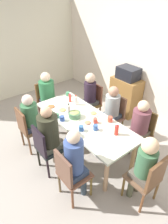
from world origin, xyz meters
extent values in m
plane|color=#A19990|center=(0.00, 0.00, 0.00)|extent=(7.22, 7.22, 0.00)
cube|color=silver|center=(0.00, 1.96, 1.30)|extent=(6.26, 0.12, 2.60)
cube|color=silver|center=(-3.07, 0.00, 1.30)|extent=(0.12, 4.03, 2.60)
cube|color=beige|center=(0.00, 0.00, 0.71)|extent=(2.05, 0.82, 0.04)
cylinder|color=tan|center=(-0.93, -0.31, 0.34)|extent=(0.07, 0.07, 0.69)
cylinder|color=tan|center=(0.93, -0.31, 0.34)|extent=(0.07, 0.07, 0.69)
cylinder|color=tan|center=(-0.93, 0.31, 0.34)|extent=(0.07, 0.07, 0.69)
cylinder|color=tan|center=(0.93, 0.31, 0.34)|extent=(0.07, 0.07, 0.69)
cube|color=brown|center=(0.68, -0.71, 0.44)|extent=(0.40, 0.40, 0.04)
cylinder|color=brown|center=(0.51, -0.88, 0.21)|extent=(0.04, 0.04, 0.43)
cylinder|color=brown|center=(0.85, -0.88, 0.21)|extent=(0.04, 0.04, 0.43)
cylinder|color=brown|center=(0.51, -0.54, 0.21)|extent=(0.04, 0.04, 0.43)
cylinder|color=brown|center=(0.85, -0.54, 0.21)|extent=(0.04, 0.04, 0.43)
cube|color=brown|center=(0.68, -0.89, 0.68)|extent=(0.38, 0.04, 0.45)
cylinder|color=#303543|center=(0.60, -0.61, 0.23)|extent=(0.09, 0.09, 0.45)
cylinder|color=#2D3B48|center=(0.76, -0.61, 0.23)|extent=(0.09, 0.09, 0.45)
cube|color=#2B3A55|center=(0.68, -0.71, 0.50)|extent=(0.30, 0.30, 0.10)
cylinder|color=#3A528F|center=(0.68, -0.71, 0.80)|extent=(0.26, 0.26, 0.51)
sphere|color=beige|center=(0.68, -0.71, 1.13)|extent=(0.18, 0.18, 0.18)
cube|color=brown|center=(-1.33, 0.00, 0.44)|extent=(0.40, 0.40, 0.04)
cylinder|color=brown|center=(-1.50, 0.17, 0.21)|extent=(0.04, 0.04, 0.43)
cylinder|color=brown|center=(-1.50, -0.17, 0.21)|extent=(0.04, 0.04, 0.43)
cylinder|color=brown|center=(-1.16, 0.17, 0.21)|extent=(0.04, 0.04, 0.43)
cylinder|color=brown|center=(-1.16, -0.17, 0.21)|extent=(0.04, 0.04, 0.43)
cube|color=brown|center=(-1.51, 0.00, 0.68)|extent=(0.04, 0.38, 0.45)
cylinder|color=navy|center=(-1.23, 0.08, 0.23)|extent=(0.09, 0.09, 0.45)
cylinder|color=#322F43|center=(-1.23, -0.08, 0.23)|extent=(0.09, 0.09, 0.45)
cube|color=#313446|center=(-1.33, 0.00, 0.50)|extent=(0.30, 0.30, 0.10)
cylinder|color=#2E7345|center=(-1.33, 0.00, 0.77)|extent=(0.33, 0.33, 0.45)
sphere|color=beige|center=(-1.33, 0.00, 1.09)|extent=(0.21, 0.21, 0.21)
cube|color=brown|center=(-0.68, -0.71, 0.44)|extent=(0.40, 0.40, 0.04)
cylinder|color=brown|center=(-0.85, -0.88, 0.21)|extent=(0.04, 0.04, 0.43)
cylinder|color=brown|center=(-0.51, -0.88, 0.21)|extent=(0.04, 0.04, 0.43)
cylinder|color=brown|center=(-0.85, -0.54, 0.21)|extent=(0.04, 0.04, 0.43)
cylinder|color=brown|center=(-0.51, -0.54, 0.21)|extent=(0.04, 0.04, 0.43)
cube|color=brown|center=(-0.68, -0.89, 0.68)|extent=(0.38, 0.04, 0.45)
cylinder|color=#2F3156|center=(-0.76, -0.61, 0.23)|extent=(0.09, 0.09, 0.45)
cylinder|color=#2C2B4A|center=(-0.60, -0.61, 0.23)|extent=(0.09, 0.09, 0.45)
cube|color=#2C3549|center=(-0.68, -0.71, 0.50)|extent=(0.30, 0.30, 0.10)
cylinder|color=#376B45|center=(-0.68, -0.71, 0.76)|extent=(0.29, 0.29, 0.42)
sphere|color=beige|center=(-0.68, -0.71, 1.06)|extent=(0.20, 0.20, 0.20)
cube|color=brown|center=(0.00, 0.71, 0.44)|extent=(0.40, 0.40, 0.04)
cylinder|color=brown|center=(0.17, 0.88, 0.21)|extent=(0.04, 0.04, 0.43)
cylinder|color=brown|center=(-0.17, 0.88, 0.21)|extent=(0.04, 0.04, 0.43)
cylinder|color=brown|center=(0.17, 0.54, 0.21)|extent=(0.04, 0.04, 0.43)
cylinder|color=brown|center=(-0.17, 0.54, 0.21)|extent=(0.04, 0.04, 0.43)
cube|color=brown|center=(0.00, 0.89, 0.68)|extent=(0.38, 0.04, 0.45)
cylinder|color=#2E3D49|center=(0.08, 0.61, 0.23)|extent=(0.09, 0.09, 0.45)
cylinder|color=#293C52|center=(-0.08, 0.61, 0.23)|extent=(0.09, 0.09, 0.45)
cube|color=#2F3A47|center=(0.00, 0.71, 0.50)|extent=(0.30, 0.30, 0.10)
cylinder|color=#92999A|center=(0.00, 0.71, 0.76)|extent=(0.29, 0.29, 0.42)
sphere|color=#AB7A60|center=(0.00, 0.71, 1.05)|extent=(0.20, 0.20, 0.20)
cube|color=brown|center=(0.68, 0.71, 0.44)|extent=(0.40, 0.40, 0.04)
cylinder|color=brown|center=(0.85, 0.88, 0.21)|extent=(0.04, 0.04, 0.43)
cylinder|color=brown|center=(0.51, 0.88, 0.21)|extent=(0.04, 0.04, 0.43)
cylinder|color=brown|center=(0.85, 0.54, 0.21)|extent=(0.04, 0.04, 0.43)
cylinder|color=brown|center=(0.51, 0.54, 0.21)|extent=(0.04, 0.04, 0.43)
cube|color=brown|center=(0.68, 0.89, 0.68)|extent=(0.38, 0.04, 0.45)
cylinder|color=brown|center=(0.76, 0.61, 0.23)|extent=(0.09, 0.09, 0.45)
cylinder|color=brown|center=(0.60, 0.61, 0.23)|extent=(0.09, 0.09, 0.45)
cube|color=#524A3E|center=(0.68, 0.71, 0.50)|extent=(0.30, 0.30, 0.10)
cylinder|color=brown|center=(0.68, 0.71, 0.76)|extent=(0.30, 0.30, 0.42)
sphere|color=beige|center=(0.68, 0.71, 1.06)|extent=(0.19, 0.19, 0.19)
cube|color=black|center=(0.00, -0.71, 0.44)|extent=(0.40, 0.40, 0.04)
cylinder|color=black|center=(-0.17, -0.88, 0.21)|extent=(0.04, 0.04, 0.43)
cylinder|color=black|center=(0.17, -0.88, 0.21)|extent=(0.04, 0.04, 0.43)
cylinder|color=black|center=(-0.17, -0.54, 0.21)|extent=(0.04, 0.04, 0.43)
cylinder|color=black|center=(0.17, -0.54, 0.21)|extent=(0.04, 0.04, 0.43)
cube|color=black|center=(0.00, -0.89, 0.68)|extent=(0.38, 0.04, 0.45)
cylinder|color=brown|center=(-0.08, -0.61, 0.23)|extent=(0.09, 0.09, 0.45)
cylinder|color=brown|center=(0.08, -0.61, 0.23)|extent=(0.09, 0.09, 0.45)
cube|color=#505346|center=(0.00, -0.71, 0.50)|extent=(0.30, 0.30, 0.10)
cylinder|color=#2D2E1F|center=(0.00, -0.71, 0.82)|extent=(0.32, 0.32, 0.53)
sphere|color=tan|center=(0.00, -0.71, 1.16)|extent=(0.18, 0.18, 0.18)
cube|color=brown|center=(1.33, 0.00, 0.44)|extent=(0.40, 0.40, 0.04)
cylinder|color=brown|center=(1.50, -0.17, 0.21)|extent=(0.04, 0.04, 0.43)
cylinder|color=brown|center=(1.50, 0.17, 0.21)|extent=(0.04, 0.04, 0.43)
cylinder|color=brown|center=(1.16, -0.17, 0.21)|extent=(0.04, 0.04, 0.43)
cylinder|color=brown|center=(1.16, 0.17, 0.21)|extent=(0.04, 0.04, 0.43)
cube|color=brown|center=(1.51, 0.00, 0.68)|extent=(0.04, 0.38, 0.45)
cylinder|color=#4F543E|center=(1.23, -0.08, 0.23)|extent=(0.09, 0.09, 0.45)
cylinder|color=brown|center=(1.23, 0.08, 0.23)|extent=(0.09, 0.09, 0.45)
cube|color=#504940|center=(1.33, 0.00, 0.50)|extent=(0.30, 0.30, 0.10)
cylinder|color=#3B6947|center=(1.33, 0.00, 0.75)|extent=(0.27, 0.27, 0.40)
sphere|color=beige|center=(1.33, 0.00, 1.05)|extent=(0.22, 0.22, 0.22)
cube|color=brown|center=(-0.68, 0.71, 0.44)|extent=(0.40, 0.40, 0.04)
cylinder|color=brown|center=(-0.51, 0.88, 0.21)|extent=(0.04, 0.04, 0.43)
cylinder|color=brown|center=(-0.85, 0.88, 0.21)|extent=(0.04, 0.04, 0.43)
cylinder|color=brown|center=(-0.51, 0.54, 0.21)|extent=(0.04, 0.04, 0.43)
cylinder|color=brown|center=(-0.85, 0.54, 0.21)|extent=(0.04, 0.04, 0.43)
cube|color=brown|center=(-0.68, 0.89, 0.68)|extent=(0.38, 0.04, 0.45)
cylinder|color=#393644|center=(-0.60, 0.61, 0.23)|extent=(0.09, 0.09, 0.45)
cylinder|color=#35384A|center=(-0.76, 0.61, 0.23)|extent=(0.09, 0.09, 0.45)
cube|color=#3C3E3C|center=(-0.68, 0.71, 0.50)|extent=(0.30, 0.30, 0.10)
cylinder|color=#281C2B|center=(-0.68, 0.71, 0.77)|extent=(0.27, 0.27, 0.45)
sphere|color=tan|center=(-0.68, 0.71, 1.09)|extent=(0.21, 0.21, 0.21)
cylinder|color=white|center=(0.15, -0.04, 0.73)|extent=(0.21, 0.21, 0.01)
ellipsoid|color=#C27651|center=(0.15, -0.04, 0.75)|extent=(0.12, 0.12, 0.02)
cylinder|color=white|center=(-0.70, -0.26, 0.73)|extent=(0.25, 0.25, 0.01)
ellipsoid|color=#A15F34|center=(-0.70, -0.26, 0.75)|extent=(0.14, 0.14, 0.02)
cylinder|color=white|center=(-0.02, 0.23, 0.73)|extent=(0.22, 0.22, 0.01)
ellipsoid|color=tan|center=(-0.02, 0.23, 0.75)|extent=(0.12, 0.12, 0.02)
cylinder|color=silver|center=(-0.46, -0.15, 0.73)|extent=(0.24, 0.24, 0.01)
ellipsoid|color=tan|center=(-0.46, -0.15, 0.75)|extent=(0.13, 0.13, 0.02)
cylinder|color=#507E56|center=(-0.15, -0.09, 0.78)|extent=(0.21, 0.21, 0.10)
ellipsoid|color=#95A15C|center=(-0.15, -0.09, 0.82)|extent=(0.17, 0.17, 0.04)
cylinder|color=#35609E|center=(0.23, -0.24, 0.77)|extent=(0.08, 0.08, 0.09)
torus|color=#3456A7|center=(0.28, -0.24, 0.77)|extent=(0.05, 0.01, 0.05)
cylinder|color=#C74C36|center=(0.34, 0.31, 0.77)|extent=(0.08, 0.08, 0.09)
torus|color=#C94441|center=(0.39, 0.31, 0.77)|extent=(0.05, 0.01, 0.05)
cylinder|color=#518462|center=(-0.35, -0.35, 0.77)|extent=(0.08, 0.08, 0.08)
torus|color=#3D845D|center=(-0.29, -0.35, 0.77)|extent=(0.05, 0.01, 0.05)
cylinder|color=#385B9E|center=(0.36, -0.04, 0.77)|extent=(0.08, 0.08, 0.10)
torus|color=#395096|center=(0.41, -0.04, 0.77)|extent=(0.05, 0.01, 0.05)
cylinder|color=#345098|center=(-0.20, -0.33, 0.77)|extent=(0.09, 0.09, 0.09)
torus|color=#2D509F|center=(-0.15, -0.33, 0.77)|extent=(0.05, 0.01, 0.05)
cylinder|color=#CD4739|center=(0.21, 0.08, 0.77)|extent=(0.07, 0.07, 0.08)
torus|color=#C94333|center=(0.26, 0.08, 0.77)|extent=(0.05, 0.01, 0.05)
cylinder|color=#418A5E|center=(-0.91, 0.28, 0.77)|extent=(0.08, 0.08, 0.08)
torus|color=#4F8D68|center=(-0.86, 0.28, 0.77)|extent=(0.05, 0.01, 0.05)
cylinder|color=red|center=(0.65, 0.14, 0.81)|extent=(0.07, 0.07, 0.17)
cone|color=red|center=(0.65, 0.14, 0.91)|extent=(0.06, 0.06, 0.03)
cylinder|color=white|center=(0.65, 0.14, 0.93)|extent=(0.03, 0.03, 0.01)
cylinder|color=silver|center=(-0.50, 0.19, 0.81)|extent=(0.07, 0.07, 0.16)
cone|color=#E9E4C3|center=(-0.50, 0.19, 0.91)|extent=(0.06, 0.06, 0.03)
cylinder|color=red|center=(-0.50, 0.19, 0.93)|extent=(0.03, 0.03, 0.01)
cylinder|color=silver|center=(-0.25, -0.15, 0.83)|extent=(0.06, 0.06, 0.21)
cone|color=silver|center=(-0.25, -0.15, 0.95)|extent=(0.05, 0.05, 0.03)
cylinder|color=black|center=(-0.25, -0.15, 0.97)|extent=(0.03, 0.03, 0.01)
cylinder|color=#D83B35|center=(-0.66, 0.16, 0.81)|extent=(0.05, 0.05, 0.16)
cone|color=red|center=(-0.66, 0.16, 0.91)|extent=(0.05, 0.05, 0.03)
cylinder|color=white|center=(-0.66, 0.16, 0.93)|extent=(0.03, 0.03, 0.01)
cube|color=olive|center=(-0.46, 1.66, 0.45)|extent=(0.70, 0.44, 0.90)
cube|color=black|center=(-0.46, 1.66, 1.04)|extent=(0.48, 0.36, 0.28)
camera|label=1|loc=(2.23, -1.76, 2.72)|focal=31.26mm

